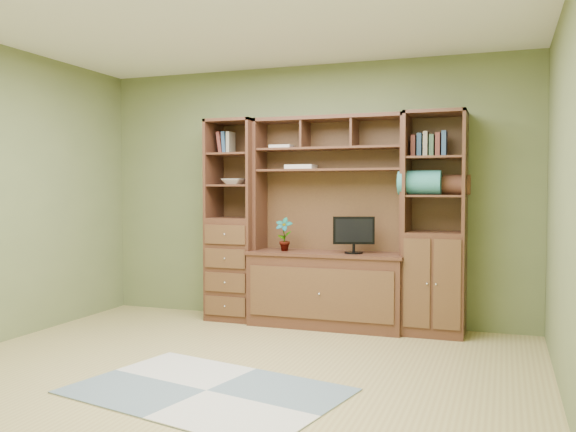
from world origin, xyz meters
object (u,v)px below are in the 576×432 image
at_px(right_tower, 435,224).
at_px(center_hutch, 327,222).
at_px(left_tower, 235,220).
at_px(monitor, 354,228).

bearing_deg(right_tower, center_hutch, -177.77).
distance_m(center_hutch, left_tower, 1.00).
distance_m(left_tower, monitor, 1.28).
relative_size(left_tower, right_tower, 1.00).
relative_size(right_tower, monitor, 4.24).
height_order(left_tower, monitor, left_tower).
bearing_deg(monitor, right_tower, -13.27).
bearing_deg(left_tower, monitor, -3.36).
bearing_deg(center_hutch, monitor, -7.21).
bearing_deg(left_tower, right_tower, 0.00).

